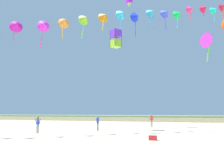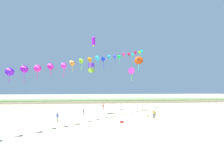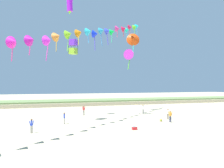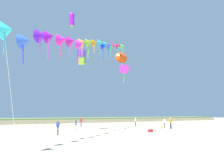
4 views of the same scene
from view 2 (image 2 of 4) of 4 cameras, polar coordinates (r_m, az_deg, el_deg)
The scene contains 15 objects.
ground_plane at distance 22.73m, azimuth 0.78°, elevation -17.13°, with size 240.00×240.00×0.00m, color #C1B28E.
dune_ridge at distance 63.79m, azimuth -3.06°, elevation -6.39°, with size 120.00×11.82×1.25m.
person_near_left at distance 31.95m, azimuth 15.67°, elevation -10.63°, with size 0.61×0.24×1.75m.
person_near_right at distance 29.49m, azimuth -20.05°, elevation -11.56°, with size 0.56×0.22×1.59m.
person_mid_center at distance 41.30m, azimuth 11.65°, elevation -8.55°, with size 0.24×0.61×1.73m.
person_far_left at distance 33.50m, azimuth -10.73°, elevation -10.40°, with size 0.23×0.55×1.57m.
person_far_right at distance 34.94m, azimuth 16.16°, elevation -9.93°, with size 0.22×0.58×1.64m.
person_far_center at distance 41.40m, azimuth -3.38°, elevation -8.55°, with size 0.61×0.24×1.74m.
kite_banner_string at distance 32.64m, azimuth -5.47°, elevation 9.51°, with size 29.71×30.40×18.41m.
large_kite_low_lead at distance 41.63m, azimuth -7.07°, elevation 15.82°, with size 1.30×1.26×2.81m.
large_kite_mid_trail at distance 39.62m, azimuth 7.59°, elevation 4.95°, with size 1.79×1.63×3.48m.
large_kite_high_solo at distance 35.09m, azimuth -7.90°, elevation 6.19°, with size 1.41×1.41×2.11m.
large_kite_outer_drift at distance 46.51m, azimuth 10.14°, elevation 9.05°, with size 2.93×2.11×4.65m.
beach_cooler at distance 27.08m, azimuth 3.73°, elevation -14.09°, with size 0.58×0.41×0.46m.
beach_ball at distance 32.91m, azimuth 13.60°, elevation -11.84°, with size 0.36×0.36×0.36m.
Camera 2 is at (-2.22, -21.77, 6.16)m, focal length 24.00 mm.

